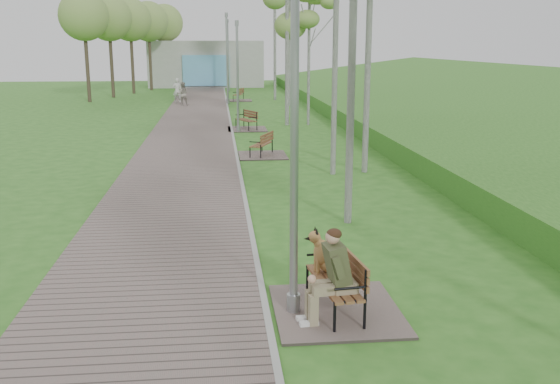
{
  "coord_description": "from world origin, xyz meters",
  "views": [
    {
      "loc": [
        -0.63,
        -6.49,
        3.75
      ],
      "look_at": [
        0.49,
        4.59,
        1.09
      ],
      "focal_mm": 40.0,
      "sensor_mm": 36.0,
      "label": 1
    }
  ],
  "objects": [
    {
      "name": "bench_third",
      "position": [
        0.66,
        21.32,
        0.19
      ],
      "size": [
        1.71,
        1.9,
        1.05
      ],
      "color": "#6F6059",
      "rests_on": "ground"
    },
    {
      "name": "pedestrian_near",
      "position": [
        -3.18,
        34.72,
        0.79
      ],
      "size": [
        0.61,
        0.43,
        1.59
      ],
      "primitive_type": "imported",
      "rotation": [
        0.0,
        0.0,
        3.23
      ],
      "color": "beige",
      "rests_on": "ground"
    },
    {
      "name": "lamp_post_far",
      "position": [
        0.34,
        44.7,
        2.63
      ],
      "size": [
        0.22,
        0.22,
        5.64
      ],
      "color": "gray",
      "rests_on": "ground"
    },
    {
      "name": "ground",
      "position": [
        0.0,
        0.0,
        0.0
      ],
      "size": [
        120.0,
        120.0,
        0.0
      ],
      "primitive_type": "plane",
      "color": "#2D661E",
      "rests_on": "ground"
    },
    {
      "name": "bench_far",
      "position": [
        0.82,
        35.88,
        0.19
      ],
      "size": [
        1.68,
        1.87,
        1.03
      ],
      "color": "#6F6059",
      "rests_on": "ground"
    },
    {
      "name": "walkway",
      "position": [
        -1.75,
        21.5,
        0.02
      ],
      "size": [
        3.5,
        67.0,
        0.04
      ],
      "primitive_type": "cube",
      "color": "#6F6059",
      "rests_on": "ground"
    },
    {
      "name": "bench_second",
      "position": [
        0.85,
        14.53,
        0.18
      ],
      "size": [
        1.62,
        1.8,
        0.99
      ],
      "color": "#6F6059",
      "rests_on": "ground"
    },
    {
      "name": "lamp_post_second",
      "position": [
        0.27,
        20.55,
        2.2
      ],
      "size": [
        0.18,
        0.18,
        4.7
      ],
      "color": "gray",
      "rests_on": "ground"
    },
    {
      "name": "pedestrian_far",
      "position": [
        -2.73,
        32.77,
        0.73
      ],
      "size": [
        0.77,
        0.63,
        1.45
      ],
      "primitive_type": "imported",
      "rotation": [
        0.0,
        0.0,
        3.27
      ],
      "color": "gray",
      "rests_on": "ground"
    },
    {
      "name": "embankment",
      "position": [
        12.0,
        20.0,
        0.0
      ],
      "size": [
        14.0,
        70.0,
        1.6
      ],
      "primitive_type": "cube",
      "color": "#509032",
      "rests_on": "ground"
    },
    {
      "name": "lamp_post_near",
      "position": [
        0.39,
        1.7,
        2.36
      ],
      "size": [
        0.19,
        0.19,
        5.04
      ],
      "color": "gray",
      "rests_on": "ground"
    },
    {
      "name": "lamp_post_third",
      "position": [
        0.07,
        33.78,
        2.63
      ],
      "size": [
        0.22,
        0.22,
        5.63
      ],
      "color": "gray",
      "rests_on": "ground"
    },
    {
      "name": "building_north",
      "position": [
        -1.5,
        50.97,
        1.99
      ],
      "size": [
        10.0,
        5.2,
        4.0
      ],
      "color": "#9E9E99",
      "rests_on": "ground"
    },
    {
      "name": "birch_far_a",
      "position": [
        3.65,
        22.71,
        5.59
      ],
      "size": [
        2.23,
        2.23,
        7.12
      ],
      "color": "silver",
      "rests_on": "ground"
    },
    {
      "name": "kerb",
      "position": [
        0.0,
        21.5,
        0.03
      ],
      "size": [
        0.1,
        67.0,
        0.05
      ],
      "primitive_type": "cube",
      "color": "#999993",
      "rests_on": "ground"
    },
    {
      "name": "bench_main",
      "position": [
        0.92,
        1.65,
        0.44
      ],
      "size": [
        1.79,
        1.99,
        1.56
      ],
      "color": "#6F6059",
      "rests_on": "ground"
    }
  ]
}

